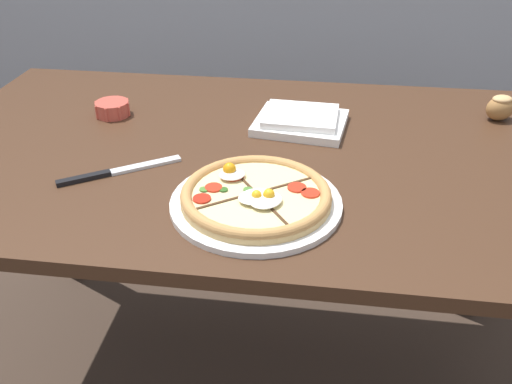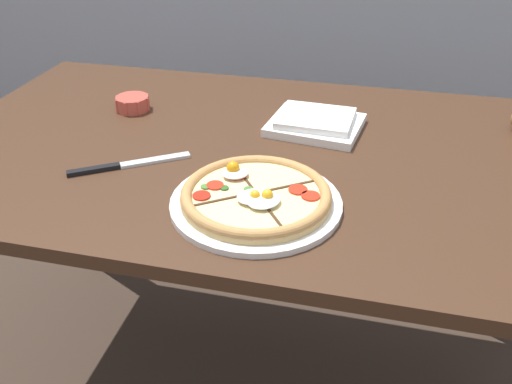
{
  "view_description": "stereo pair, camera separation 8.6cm",
  "coord_description": "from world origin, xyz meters",
  "px_view_note": "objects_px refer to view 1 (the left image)",
  "views": [
    {
      "loc": [
        0.17,
        -1.07,
        1.33
      ],
      "look_at": [
        0.05,
        -0.23,
        0.81
      ],
      "focal_mm": 38.0,
      "sensor_mm": 36.0,
      "label": 1
    },
    {
      "loc": [
        0.25,
        -1.06,
        1.33
      ],
      "look_at": [
        0.05,
        -0.23,
        0.81
      ],
      "focal_mm": 38.0,
      "sensor_mm": 36.0,
      "label": 2
    }
  ],
  "objects_px": {
    "pizza": "(256,197)",
    "dining_table": "(247,185)",
    "ramekin_bowl": "(112,108)",
    "knife_main": "(119,171)",
    "bread_piece_near": "(500,107)",
    "napkin_folded": "(301,121)"
  },
  "relations": [
    {
      "from": "pizza",
      "to": "ramekin_bowl",
      "type": "relative_size",
      "value": 3.58
    },
    {
      "from": "pizza",
      "to": "dining_table",
      "type": "bearing_deg",
      "value": 102.83
    },
    {
      "from": "napkin_folded",
      "to": "bread_piece_near",
      "type": "height_order",
      "value": "bread_piece_near"
    },
    {
      "from": "dining_table",
      "to": "ramekin_bowl",
      "type": "bearing_deg",
      "value": 159.87
    },
    {
      "from": "ramekin_bowl",
      "to": "knife_main",
      "type": "height_order",
      "value": "ramekin_bowl"
    },
    {
      "from": "ramekin_bowl",
      "to": "bread_piece_near",
      "type": "xyz_separation_m",
      "value": [
        0.96,
        0.1,
        0.01
      ]
    },
    {
      "from": "pizza",
      "to": "knife_main",
      "type": "xyz_separation_m",
      "value": [
        -0.3,
        0.09,
        -0.01
      ]
    },
    {
      "from": "napkin_folded",
      "to": "pizza",
      "type": "bearing_deg",
      "value": -99.41
    },
    {
      "from": "knife_main",
      "to": "ramekin_bowl",
      "type": "bearing_deg",
      "value": 78.85
    },
    {
      "from": "dining_table",
      "to": "napkin_folded",
      "type": "xyz_separation_m",
      "value": [
        0.11,
        0.13,
        0.11
      ]
    },
    {
      "from": "dining_table",
      "to": "ramekin_bowl",
      "type": "relative_size",
      "value": 16.55
    },
    {
      "from": "dining_table",
      "to": "bread_piece_near",
      "type": "distance_m",
      "value": 0.65
    },
    {
      "from": "dining_table",
      "to": "knife_main",
      "type": "distance_m",
      "value": 0.3
    },
    {
      "from": "pizza",
      "to": "napkin_folded",
      "type": "bearing_deg",
      "value": 80.59
    },
    {
      "from": "napkin_folded",
      "to": "knife_main",
      "type": "xyz_separation_m",
      "value": [
        -0.36,
        -0.27,
        -0.01
      ]
    },
    {
      "from": "dining_table",
      "to": "pizza",
      "type": "bearing_deg",
      "value": -77.17
    },
    {
      "from": "ramekin_bowl",
      "to": "knife_main",
      "type": "xyz_separation_m",
      "value": [
        0.12,
        -0.28,
        -0.02
      ]
    },
    {
      "from": "ramekin_bowl",
      "to": "bread_piece_near",
      "type": "relative_size",
      "value": 1.06
    },
    {
      "from": "napkin_folded",
      "to": "knife_main",
      "type": "relative_size",
      "value": 1.04
    },
    {
      "from": "dining_table",
      "to": "napkin_folded",
      "type": "bearing_deg",
      "value": 48.39
    },
    {
      "from": "dining_table",
      "to": "pizza",
      "type": "height_order",
      "value": "pizza"
    },
    {
      "from": "dining_table",
      "to": "bread_piece_near",
      "type": "xyz_separation_m",
      "value": [
        0.6,
        0.24,
        0.13
      ]
    }
  ]
}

